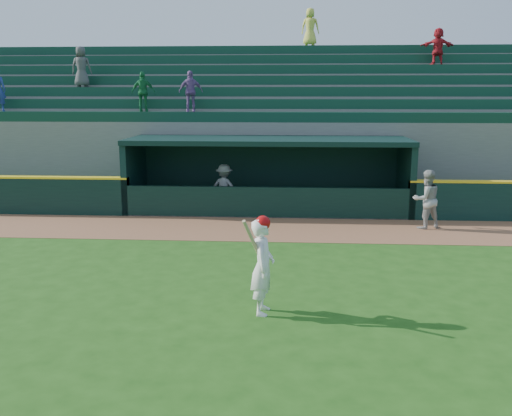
% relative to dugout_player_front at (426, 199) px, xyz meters
% --- Properties ---
extents(ground, '(120.00, 120.00, 0.00)m').
position_rel_dugout_player_front_xyz_m(ground, '(-4.77, -5.33, -0.87)').
color(ground, '#214E13').
rests_on(ground, ground).
extents(warning_track, '(40.00, 3.00, 0.01)m').
position_rel_dugout_player_front_xyz_m(warning_track, '(-4.77, -0.43, -0.87)').
color(warning_track, brown).
rests_on(warning_track, ground).
extents(dugout_player_front, '(1.01, 0.89, 1.75)m').
position_rel_dugout_player_front_xyz_m(dugout_player_front, '(0.00, 0.00, 0.00)').
color(dugout_player_front, '#999994').
rests_on(dugout_player_front, ground).
extents(dugout_player_inside, '(1.13, 0.81, 1.59)m').
position_rel_dugout_player_front_xyz_m(dugout_player_inside, '(-6.25, 2.20, -0.08)').
color(dugout_player_inside, '#979792').
rests_on(dugout_player_inside, ground).
extents(dugout, '(9.40, 2.80, 2.46)m').
position_rel_dugout_player_front_xyz_m(dugout, '(-4.77, 2.68, 0.49)').
color(dugout, slate).
rests_on(dugout, ground).
extents(stands, '(34.50, 6.25, 7.56)m').
position_rel_dugout_player_front_xyz_m(stands, '(-4.77, 7.24, 1.53)').
color(stands, slate).
rests_on(stands, ground).
extents(batter_at_plate, '(0.56, 0.77, 1.83)m').
position_rel_dugout_player_front_xyz_m(batter_at_plate, '(-4.44, -6.94, 0.04)').
color(batter_at_plate, white).
rests_on(batter_at_plate, ground).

